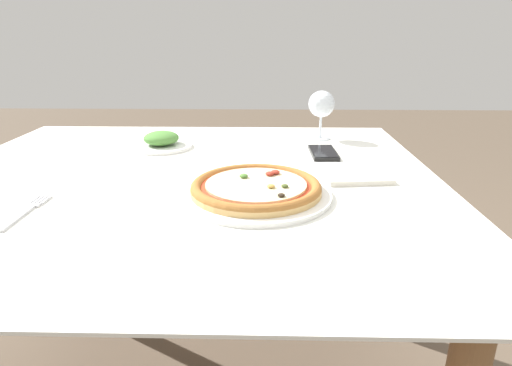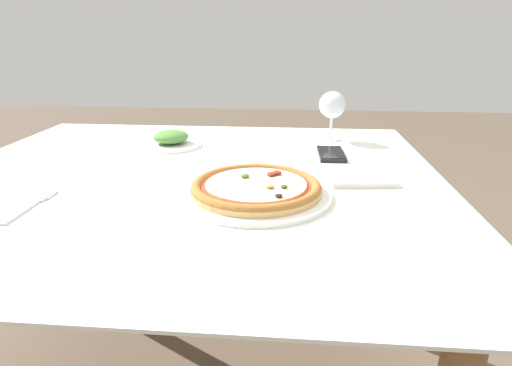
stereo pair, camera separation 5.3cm
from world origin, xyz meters
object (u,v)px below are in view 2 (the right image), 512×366
dining_table (188,206)px  wine_glass_far_left (332,106)px  pizza_plate (256,189)px  side_plate (171,140)px  fork (31,205)px  cell_phone (331,154)px

dining_table → wine_glass_far_left: 0.57m
wine_glass_far_left → pizza_plate: bearing=-110.8°
dining_table → side_plate: side_plate is taller
dining_table → side_plate: (-0.11, 0.27, 0.10)m
dining_table → wine_glass_far_left: size_ratio=7.97×
dining_table → wine_glass_far_left: wine_glass_far_left is taller
side_plate → fork: bearing=-107.5°
side_plate → dining_table: bearing=-67.4°
fork → side_plate: (0.15, 0.48, 0.02)m
cell_phone → side_plate: size_ratio=0.82×
pizza_plate → cell_phone: pizza_plate is taller
dining_table → pizza_plate: 0.24m
fork → cell_phone: size_ratio=1.16×
fork → dining_table: bearing=39.1°
wine_glass_far_left → side_plate: 0.51m
dining_table → side_plate: bearing=112.6°
pizza_plate → fork: bearing=-168.1°
cell_phone → fork: bearing=-146.0°
dining_table → side_plate: size_ratio=6.86×
dining_table → fork: (-0.26, -0.21, 0.08)m
wine_glass_far_left → cell_phone: size_ratio=1.05×
cell_phone → side_plate: 0.48m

